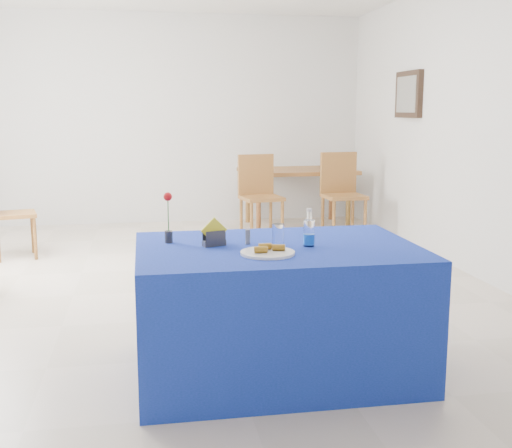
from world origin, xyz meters
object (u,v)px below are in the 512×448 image
at_px(plate, 268,253).
at_px(water_bottle, 309,234).
at_px(blue_table, 277,309).
at_px(chair_win_b, 5,208).
at_px(chair_bg_right, 341,188).
at_px(chair_bg_left, 259,190).
at_px(oak_table, 297,175).

bearing_deg(plate, water_bottle, 31.68).
bearing_deg(blue_table, plate, -114.77).
bearing_deg(chair_win_b, chair_bg_right, -94.92).
relative_size(blue_table, chair_bg_right, 1.56).
bearing_deg(chair_win_b, plate, -162.97).
relative_size(chair_bg_right, chair_win_b, 1.11).
relative_size(chair_bg_left, chair_win_b, 1.08).
height_order(water_bottle, chair_bg_right, chair_bg_right).
bearing_deg(plate, chair_bg_left, 80.39).
bearing_deg(water_bottle, chair_win_b, 124.42).
xyz_separation_m(plate, oak_table, (1.36, 4.96, -0.09)).
bearing_deg(chair_bg_left, plate, -109.07).
height_order(plate, chair_bg_left, chair_bg_left).
bearing_deg(blue_table, chair_win_b, 122.69).
bearing_deg(chair_win_b, chair_bg_left, -90.01).
bearing_deg(chair_bg_left, oak_table, 39.63).
bearing_deg(blue_table, chair_bg_left, 81.25).
height_order(plate, oak_table, plate).
xyz_separation_m(water_bottle, chair_bg_right, (1.44, 3.94, -0.24)).
distance_m(blue_table, chair_bg_left, 4.05).
relative_size(blue_table, chair_win_b, 1.73).
xyz_separation_m(blue_table, chair_bg_right, (1.61, 3.90, 0.21)).
distance_m(plate, blue_table, 0.45).
distance_m(plate, chair_bg_right, 4.45).
relative_size(plate, blue_table, 0.18).
xyz_separation_m(water_bottle, chair_win_b, (-2.33, 3.41, -0.30)).
distance_m(plate, chair_win_b, 4.13).
distance_m(plate, chair_bg_left, 4.28).
bearing_deg(water_bottle, oak_table, 77.17).
bearing_deg(chair_win_b, water_bottle, -158.53).
bearing_deg(chair_win_b, oak_table, -80.87).
height_order(water_bottle, chair_bg_left, chair_bg_left).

